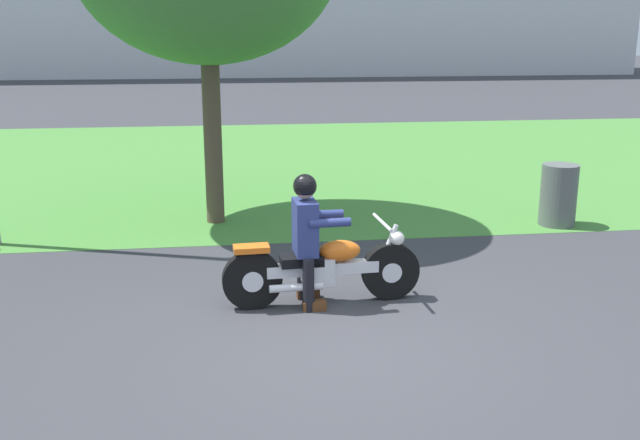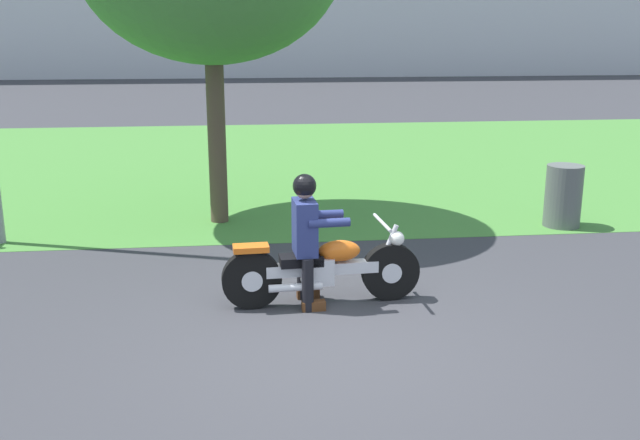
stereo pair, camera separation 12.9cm
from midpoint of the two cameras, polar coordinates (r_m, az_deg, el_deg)
ground at (r=6.76m, az=1.91°, el=-9.75°), size 120.00×120.00×0.00m
grass_verge at (r=15.63m, az=-2.98°, el=4.56°), size 60.00×12.00×0.01m
motorcycle_lead at (r=7.59m, az=0.71°, el=-3.82°), size 2.08×0.66×0.86m
rider_lead at (r=7.43m, az=-0.56°, el=-0.77°), size 0.56×0.48×1.39m
trash_can at (r=11.08m, az=18.76°, el=1.79°), size 0.52×0.52×0.89m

